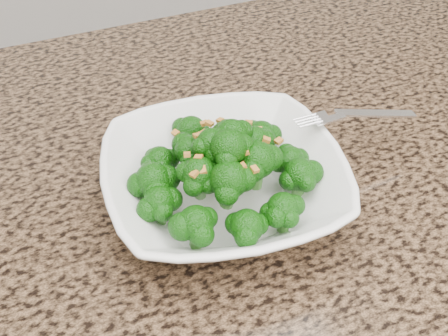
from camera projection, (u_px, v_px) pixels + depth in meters
name	position (u px, v px, depth m)	size (l,w,h in m)	color
granite_counter	(204.00, 281.00, 0.54)	(1.64, 1.04, 0.03)	brown
bowl	(224.00, 183.00, 0.58)	(0.24, 0.24, 0.06)	white
broccoli_pile	(224.00, 134.00, 0.54)	(0.22, 0.22, 0.07)	#104F09
garlic_topping	(224.00, 103.00, 0.51)	(0.13, 0.13, 0.01)	#C98531
fork	(339.00, 117.00, 0.60)	(0.17, 0.03, 0.01)	silver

